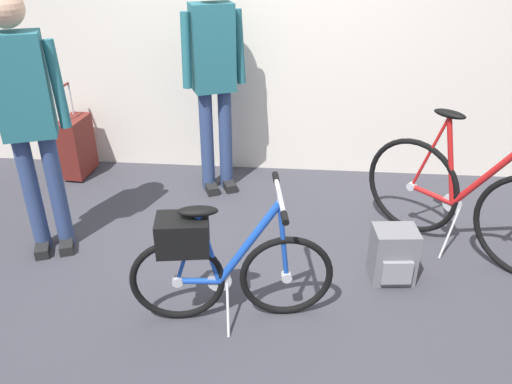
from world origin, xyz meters
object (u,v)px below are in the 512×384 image
visitor_near_wall (27,112)px  display_bike_left (487,197)px  visitor_browsing (214,69)px  folding_bike_foreground (218,262)px  backpack_on_floor (393,255)px  rolling_suitcase (77,146)px

visitor_near_wall → display_bike_left: bearing=2.3°
visitor_near_wall → visitor_browsing: size_ratio=0.98×
folding_bike_foreground → backpack_on_floor: bearing=23.4°
visitor_browsing → folding_bike_foreground: bearing=-80.8°
display_bike_left → rolling_suitcase: (-3.21, 1.03, -0.19)m
display_bike_left → visitor_browsing: (-1.93, 0.90, 0.56)m
rolling_suitcase → visitor_browsing: bearing=-5.8°
folding_bike_foreground → visitor_near_wall: size_ratio=0.66×
folding_bike_foreground → visitor_browsing: visitor_browsing is taller
visitor_browsing → rolling_suitcase: 1.50m
display_bike_left → rolling_suitcase: 3.38m
folding_bike_foreground → visitor_browsing: (-0.27, 1.64, 0.65)m
visitor_near_wall → rolling_suitcase: visitor_near_wall is taller
visitor_browsing → rolling_suitcase: visitor_browsing is taller
folding_bike_foreground → display_bike_left: bearing=24.2°
folding_bike_foreground → backpack_on_floor: size_ratio=3.14×
folding_bike_foreground → visitor_browsing: bearing=99.2°
display_bike_left → visitor_browsing: 2.20m
visitor_near_wall → rolling_suitcase: size_ratio=2.10×
visitor_near_wall → rolling_suitcase: (-0.26, 1.14, -0.72)m
visitor_near_wall → rolling_suitcase: 1.38m
visitor_browsing → display_bike_left: bearing=-24.9°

